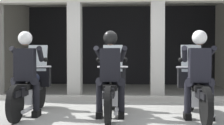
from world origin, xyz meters
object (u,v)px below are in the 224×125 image
object	(u,v)px
motorcycle_left	(31,88)
motorcycle_center	(111,89)
motorcycle_right	(196,90)
police_officer_center	(110,66)
police_officer_right	(199,67)
police_officer_left	(26,66)

from	to	relation	value
motorcycle_left	motorcycle_center	size ratio (longest dim) A/B	1.00
motorcycle_center	motorcycle_right	distance (m)	1.58
motorcycle_center	motorcycle_right	size ratio (longest dim) A/B	1.00
motorcycle_center	police_officer_center	size ratio (longest dim) A/B	1.29
police_officer_center	motorcycle_right	distance (m)	1.65
motorcycle_left	police_officer_right	world-z (taller)	police_officer_right
police_officer_right	motorcycle_center	bearing A→B (deg)	174.86
motorcycle_left	police_officer_left	bearing A→B (deg)	-86.98
police_officer_left	police_officer_center	world-z (taller)	same
police_officer_center	motorcycle_right	bearing A→B (deg)	12.52
police_officer_center	police_officer_right	xyz separation A→B (m)	(1.58, -0.04, 0.00)
motorcycle_left	police_officer_right	bearing A→B (deg)	-3.03
police_officer_right	motorcycle_right	bearing A→B (deg)	96.19
motorcycle_center	motorcycle_left	bearing A→B (deg)	-177.23
police_officer_left	police_officer_right	bearing A→B (deg)	2.10
police_officer_center	police_officer_right	size ratio (longest dim) A/B	1.00
police_officer_center	motorcycle_right	world-z (taller)	police_officer_center
motorcycle_center	police_officer_right	world-z (taller)	police_officer_right
police_officer_center	police_officer_right	world-z (taller)	same
motorcycle_right	police_officer_right	world-z (taller)	police_officer_right
motorcycle_left	police_officer_right	distance (m)	3.20
police_officer_center	motorcycle_left	bearing A→B (deg)	172.59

